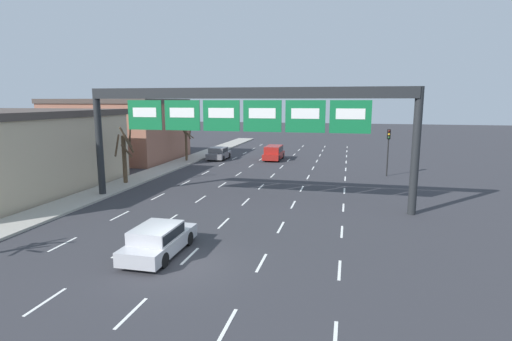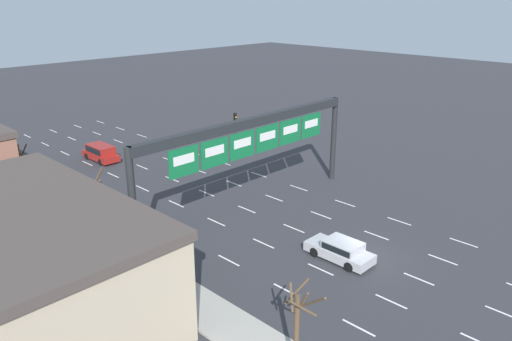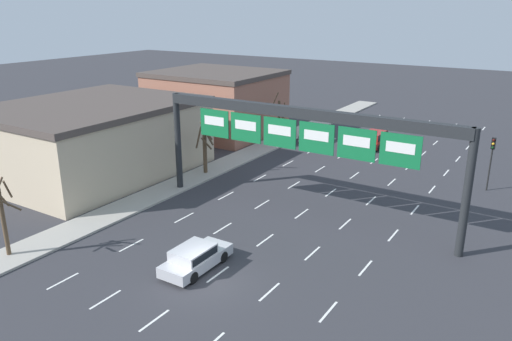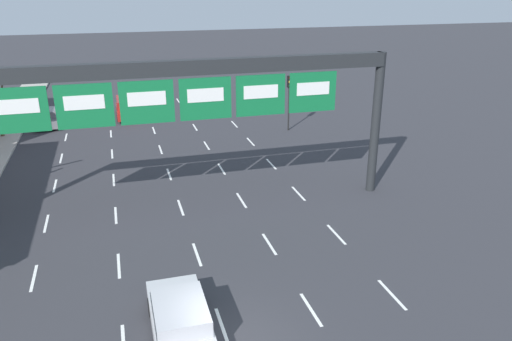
{
  "view_description": "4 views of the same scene",
  "coord_description": "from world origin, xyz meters",
  "views": [
    {
      "loc": [
        6.75,
        -14.88,
        6.91
      ],
      "look_at": [
        1.33,
        8.42,
        2.69
      ],
      "focal_mm": 28.0,
      "sensor_mm": 36.0,
      "label": 1
    },
    {
      "loc": [
        -25.98,
        -15.38,
        16.49
      ],
      "look_at": [
        -0.29,
        9.66,
        3.75
      ],
      "focal_mm": 35.0,
      "sensor_mm": 36.0,
      "label": 2
    },
    {
      "loc": [
        14.68,
        -18.33,
        13.96
      ],
      "look_at": [
        -3.24,
        10.06,
        2.92
      ],
      "focal_mm": 35.0,
      "sensor_mm": 36.0,
      "label": 3
    },
    {
      "loc": [
        -2.8,
        -12.92,
        11.14
      ],
      "look_at": [
        3.93,
        10.35,
        1.91
      ],
      "focal_mm": 35.0,
      "sensor_mm": 36.0,
      "label": 4
    }
  ],
  "objects": [
    {
      "name": "suv_red",
      "position": [
        -1.75,
        30.9,
        0.92
      ],
      "size": [
        1.92,
        4.63,
        1.65
      ],
      "color": "maroon",
      "rests_on": "ground_plane"
    },
    {
      "name": "car_silver",
      "position": [
        -1.42,
        0.83,
        0.75
      ],
      "size": [
        1.89,
        4.53,
        1.4
      ],
      "color": "#B7B7BC",
      "rests_on": "ground_plane"
    },
    {
      "name": "traffic_light_near_gantry",
      "position": [
        10.31,
        23.13,
        3.1
      ],
      "size": [
        0.3,
        0.35,
        4.32
      ],
      "color": "black",
      "rests_on": "ground_plane"
    },
    {
      "name": "car_grey",
      "position": [
        -8.15,
        29.64,
        0.77
      ],
      "size": [
        1.99,
        3.9,
        1.45
      ],
      "color": "slate",
      "rests_on": "ground_plane"
    },
    {
      "name": "lane_dashes",
      "position": [
        0.0,
        13.5,
        0.0
      ],
      "size": [
        13.32,
        67.0,
        0.01
      ],
      "color": "white",
      "rests_on": "ground_plane"
    },
    {
      "name": "sign_gantry",
      "position": [
        -0.0,
        10.33,
        6.27
      ],
      "size": [
        21.89,
        0.7,
        7.72
      ],
      "color": "#232628",
      "rests_on": "ground_plane"
    }
  ]
}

